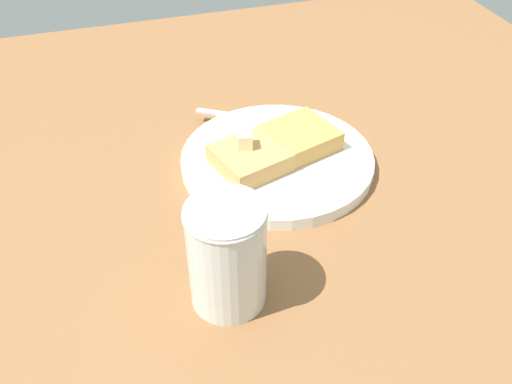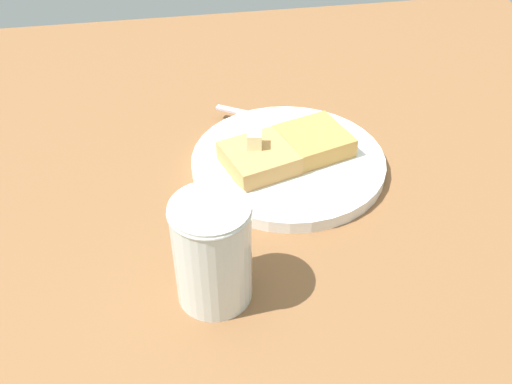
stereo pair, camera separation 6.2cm
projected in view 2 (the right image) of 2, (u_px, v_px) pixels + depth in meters
table_surface at (318, 184)px, 72.38cm from camera, size 105.16×105.16×2.74cm
plate at (288, 161)px, 72.19cm from camera, size 24.43×24.43×1.60cm
toast_slice_left at (259, 158)px, 69.52cm from camera, size 9.88×9.82×2.50cm
toast_slice_middle at (317, 141)px, 72.40cm from camera, size 9.88×9.82×2.50cm
butter_pat_primary at (254, 140)px, 68.65cm from camera, size 2.10×2.26×1.97cm
fork at (277, 120)px, 78.08cm from camera, size 14.38×9.61×0.36cm
syrup_jar at (213, 254)px, 53.46cm from camera, size 7.62×7.62×11.48cm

